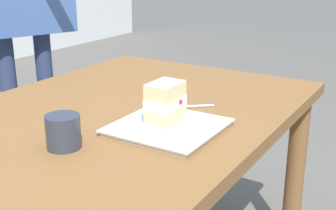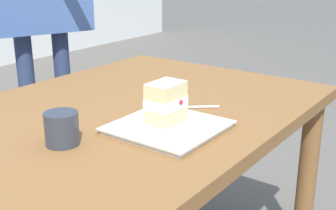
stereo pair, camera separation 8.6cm
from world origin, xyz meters
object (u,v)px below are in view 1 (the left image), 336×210
object	(u,v)px
patio_table	(109,143)
dessert_fork	(182,107)
coffee_cup	(63,131)
cake_slice	(165,102)
dessert_plate	(168,127)

from	to	relation	value
patio_table	dessert_fork	size ratio (longest dim) A/B	9.82
coffee_cup	dessert_fork	bearing A→B (deg)	166.89
patio_table	cake_slice	xyz separation A→B (m)	(-0.01, 0.19, 0.16)
patio_table	cake_slice	distance (m)	0.25
patio_table	coffee_cup	world-z (taller)	coffee_cup
dessert_plate	cake_slice	xyz separation A→B (m)	(-0.01, -0.02, 0.06)
dessert_fork	patio_table	bearing A→B (deg)	-42.10
dessert_plate	cake_slice	distance (m)	0.07
patio_table	coffee_cup	distance (m)	0.28
patio_table	coffee_cup	bearing A→B (deg)	14.01
dessert_fork	coffee_cup	world-z (taller)	coffee_cup
cake_slice	coffee_cup	bearing A→B (deg)	-29.26
dessert_plate	dessert_fork	distance (m)	0.19
patio_table	dessert_plate	world-z (taller)	dessert_plate
dessert_plate	coffee_cup	size ratio (longest dim) A/B	3.21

